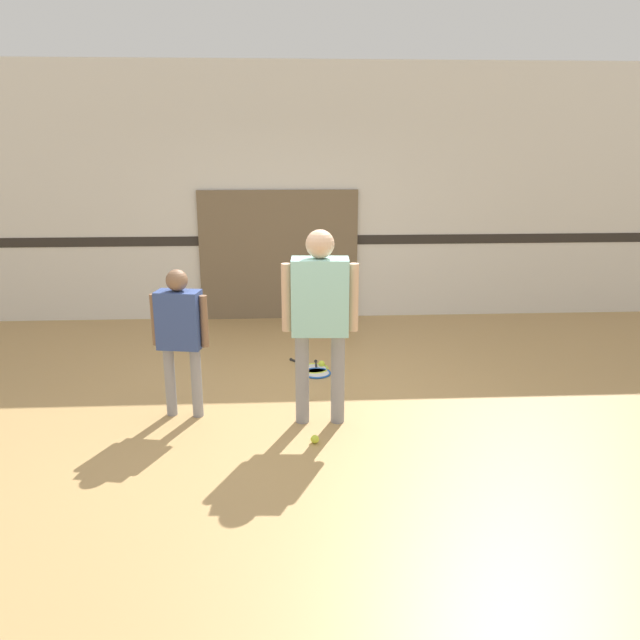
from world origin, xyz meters
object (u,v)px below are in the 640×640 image
object	(u,v)px
person_instructor	(320,307)
racket_spare_on_floor	(313,368)
person_student_left	(180,327)
tennis_ball_by_spare_racket	(322,364)
tennis_ball_near_instructor	(315,439)
racket_second_spare	(317,372)

from	to	relation	value
person_instructor	racket_spare_on_floor	distance (m)	1.58
person_student_left	tennis_ball_by_spare_racket	bearing A→B (deg)	52.51
person_student_left	tennis_ball_near_instructor	distance (m)	1.43
racket_second_spare	tennis_ball_near_instructor	bearing A→B (deg)	177.75
person_student_left	racket_spare_on_floor	xyz separation A→B (m)	(1.14, 1.06, -0.77)
tennis_ball_near_instructor	tennis_ball_by_spare_racket	size ratio (longest dim) A/B	1.00
racket_spare_on_floor	tennis_ball_by_spare_racket	world-z (taller)	tennis_ball_by_spare_racket
racket_spare_on_floor	racket_second_spare	distance (m)	0.13
person_student_left	tennis_ball_by_spare_racket	xyz separation A→B (m)	(1.23, 1.12, -0.75)
person_instructor	racket_spare_on_floor	world-z (taller)	person_instructor
tennis_ball_near_instructor	tennis_ball_by_spare_racket	bearing A→B (deg)	84.85
person_instructor	tennis_ball_by_spare_racket	size ratio (longest dim) A/B	24.25
person_instructor	racket_spare_on_floor	size ratio (longest dim) A/B	3.09
racket_spare_on_floor	racket_second_spare	size ratio (longest dim) A/B	1.00
person_student_left	racket_second_spare	xyz separation A→B (m)	(1.17, 0.93, -0.77)
person_student_left	person_instructor	bearing A→B (deg)	0.88
person_student_left	racket_second_spare	distance (m)	1.68
tennis_ball_near_instructor	tennis_ball_by_spare_racket	world-z (taller)	same
tennis_ball_by_spare_racket	person_instructor	bearing A→B (deg)	-93.95
person_instructor	tennis_ball_by_spare_racket	bearing A→B (deg)	89.09
person_instructor	tennis_ball_by_spare_racket	xyz separation A→B (m)	(0.09, 1.31, -0.96)
racket_second_spare	tennis_ball_by_spare_racket	xyz separation A→B (m)	(0.06, 0.19, 0.02)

